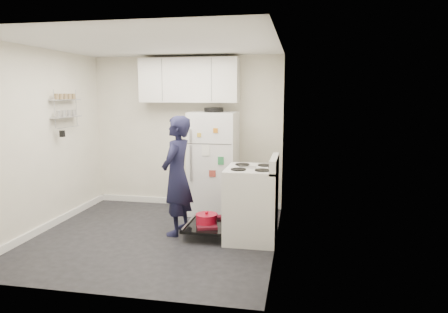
% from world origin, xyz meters
% --- Properties ---
extents(room, '(3.21, 3.21, 2.51)m').
position_xyz_m(room, '(-0.03, 0.03, 1.21)').
color(room, black).
rests_on(room, ground).
extents(electric_range, '(0.66, 0.76, 1.10)m').
position_xyz_m(electric_range, '(1.26, 0.15, 0.47)').
color(electric_range, silver).
rests_on(electric_range, ground).
extents(open_oven_door, '(0.55, 0.70, 0.23)m').
position_xyz_m(open_oven_door, '(0.68, 0.13, 0.19)').
color(open_oven_door, black).
rests_on(open_oven_door, ground).
extents(refrigerator, '(0.72, 0.74, 1.68)m').
position_xyz_m(refrigerator, '(0.54, 1.25, 0.81)').
color(refrigerator, white).
rests_on(refrigerator, ground).
extents(upper_cabinets, '(1.60, 0.33, 0.70)m').
position_xyz_m(upper_cabinets, '(0.10, 1.43, 2.10)').
color(upper_cabinets, silver).
rests_on(upper_cabinets, room).
extents(wall_shelf_rack, '(0.14, 0.60, 0.61)m').
position_xyz_m(wall_shelf_rack, '(-1.52, 0.49, 1.68)').
color(wall_shelf_rack, '#B2B2B7').
rests_on(wall_shelf_rack, room).
extents(person, '(0.45, 0.63, 1.60)m').
position_xyz_m(person, '(0.26, 0.18, 0.80)').
color(person, '#171835').
rests_on(person, ground).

